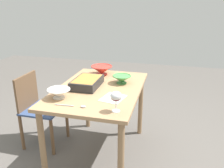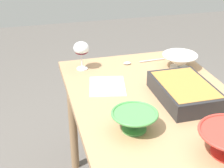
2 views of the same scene
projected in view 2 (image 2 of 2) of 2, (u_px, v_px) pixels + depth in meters
The scene contains 7 objects.
dining_table at pixel (157, 120), 1.61m from camera, with size 1.21×0.80×0.78m.
wine_glass at pixel (81, 50), 1.84m from camera, with size 0.09×0.09×0.17m.
casserole_dish at pixel (184, 91), 1.57m from camera, with size 0.37×0.24×0.08m.
mixing_bowl at pixel (180, 60), 1.89m from camera, with size 0.20×0.20×0.09m.
small_bowl at pixel (134, 120), 1.34m from camera, with size 0.19×0.19×0.09m.
serving_spoon at pixel (136, 62), 1.97m from camera, with size 0.03×0.26×0.01m.
napkin at pixel (107, 86), 1.71m from camera, with size 0.22×0.18×0.00m, color #B2CCB7.
Camera 2 is at (1.25, -0.56, 1.56)m, focal length 52.96 mm.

